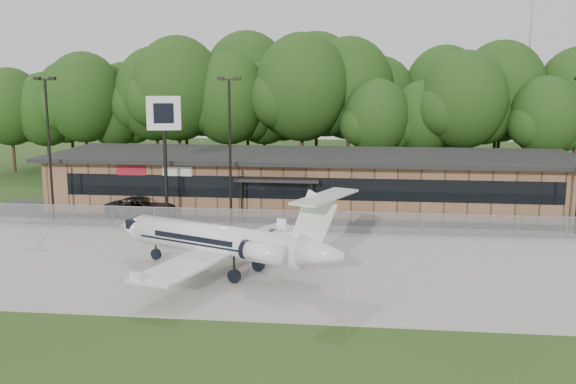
# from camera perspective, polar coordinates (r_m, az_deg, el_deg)

# --- Properties ---
(ground) EXTENTS (160.00, 160.00, 0.00)m
(ground) POSITION_cam_1_polar(r_m,az_deg,el_deg) (28.55, -1.81, -10.80)
(ground) COLOR #27481A
(ground) RESTS_ON ground
(apron) EXTENTS (64.00, 18.00, 0.08)m
(apron) POSITION_cam_1_polar(r_m,az_deg,el_deg) (36.05, 0.04, -6.22)
(apron) COLOR #9E9B93
(apron) RESTS_ON ground
(parking_lot) EXTENTS (50.00, 9.00, 0.06)m
(parking_lot) POSITION_cam_1_polar(r_m,az_deg,el_deg) (47.14, 1.63, -2.30)
(parking_lot) COLOR #383835
(parking_lot) RESTS_ON ground
(terminal) EXTENTS (41.00, 11.65, 4.30)m
(terminal) POSITION_cam_1_polar(r_m,az_deg,el_deg) (51.09, 2.07, 1.13)
(terminal) COLOR #906748
(terminal) RESTS_ON ground
(fence) EXTENTS (46.00, 0.04, 1.52)m
(fence) POSITION_cam_1_polar(r_m,az_deg,el_deg) (42.61, 1.12, -2.62)
(fence) COLOR gray
(fence) RESTS_ON ground
(treeline) EXTENTS (72.00, 12.00, 15.00)m
(treeline) POSITION_cam_1_polar(r_m,az_deg,el_deg) (68.53, 3.31, 7.90)
(treeline) COLOR #203912
(treeline) RESTS_ON ground
(radio_mast) EXTENTS (0.20, 0.20, 25.00)m
(radio_mast) POSITION_cam_1_polar(r_m,az_deg,el_deg) (76.56, 20.63, 11.26)
(radio_mast) COLOR gray
(radio_mast) RESTS_ON ground
(light_pole_left) EXTENTS (1.55, 0.30, 10.23)m
(light_pole_left) POSITION_cam_1_polar(r_m,az_deg,el_deg) (48.33, -20.51, 4.51)
(light_pole_left) COLOR black
(light_pole_left) RESTS_ON ground
(light_pole_mid) EXTENTS (1.55, 0.30, 10.23)m
(light_pole_mid) POSITION_cam_1_polar(r_m,az_deg,el_deg) (43.99, -5.19, 4.61)
(light_pole_mid) COLOR black
(light_pole_mid) RESTS_ON ground
(business_jet) EXTENTS (14.16, 12.64, 4.88)m
(business_jet) POSITION_cam_1_polar(r_m,az_deg,el_deg) (33.59, -5.58, -4.48)
(business_jet) COLOR white
(business_jet) RESTS_ON ground
(suv) EXTENTS (5.83, 3.59, 1.51)m
(suv) POSITION_cam_1_polar(r_m,az_deg,el_deg) (48.34, -12.83, -1.36)
(suv) COLOR #2D2D30
(suv) RESTS_ON ground
(pole_sign) EXTENTS (2.34, 0.80, 8.93)m
(pole_sign) POSITION_cam_1_polar(r_m,az_deg,el_deg) (45.38, -10.95, 5.72)
(pole_sign) COLOR black
(pole_sign) RESTS_ON ground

